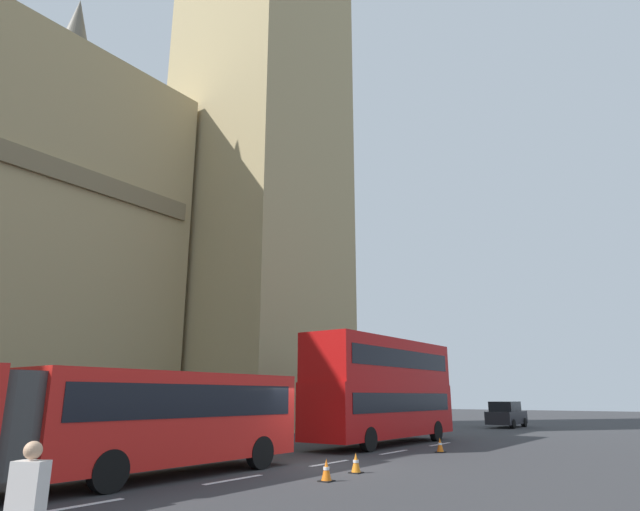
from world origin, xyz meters
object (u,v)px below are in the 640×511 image
at_px(traffic_cone_east, 440,445).
at_px(sedan_lead, 506,415).
at_px(double_decker_bus, 383,386).
at_px(traffic_cone_west, 326,470).
at_px(traffic_cone_middle, 356,463).
at_px(pedestrian_near_cones, 25,509).

bearing_deg(traffic_cone_east, sedan_lead, 9.77).
xyz_separation_m(double_decker_bus, traffic_cone_west, (-10.77, -4.25, -2.43)).
xyz_separation_m(double_decker_bus, sedan_lead, (18.12, -0.14, -1.80)).
bearing_deg(traffic_cone_middle, pedestrian_near_cones, -168.56).
distance_m(sedan_lead, traffic_cone_west, 29.19).
height_order(traffic_cone_west, traffic_cone_east, same).
xyz_separation_m(traffic_cone_west, pedestrian_near_cones, (-9.04, -1.98, 0.63)).
xyz_separation_m(traffic_cone_middle, pedestrian_near_cones, (-10.88, -2.20, 0.63)).
relative_size(double_decker_bus, traffic_cone_west, 18.10).
xyz_separation_m(traffic_cone_middle, traffic_cone_east, (7.21, 0.47, 0.00)).
relative_size(double_decker_bus, traffic_cone_middle, 18.10).
bearing_deg(traffic_cone_east, pedestrian_near_cones, -171.61).
height_order(double_decker_bus, traffic_cone_east, double_decker_bus).
distance_m(traffic_cone_middle, traffic_cone_east, 7.22).
distance_m(traffic_cone_east, pedestrian_near_cones, 18.30).
bearing_deg(traffic_cone_west, traffic_cone_east, 4.33).
bearing_deg(pedestrian_near_cones, double_decker_bus, 17.45).
xyz_separation_m(sedan_lead, traffic_cone_middle, (-27.05, -3.88, -0.63)).
xyz_separation_m(double_decker_bus, traffic_cone_east, (-1.72, -3.56, -2.43)).
relative_size(traffic_cone_west, pedestrian_near_cones, 0.34).
height_order(traffic_cone_middle, pedestrian_near_cones, pedestrian_near_cones).
bearing_deg(double_decker_bus, pedestrian_near_cones, -162.55).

